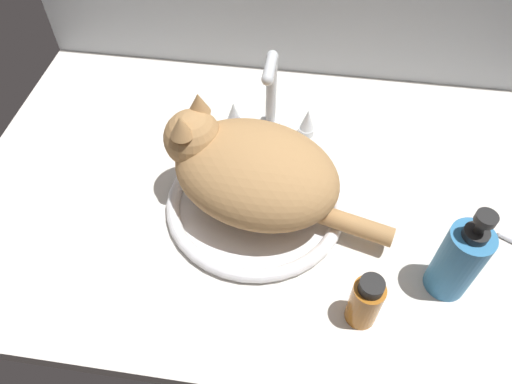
% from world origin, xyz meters
% --- Properties ---
extents(countertop, '(1.13, 0.71, 0.03)m').
position_xyz_m(countertop, '(0.00, 0.00, 0.01)').
color(countertop, silver).
rests_on(countertop, ground).
extents(backsplash_wall, '(1.13, 0.02, 0.35)m').
position_xyz_m(backsplash_wall, '(0.00, 0.37, 0.17)').
color(backsplash_wall, '#B2B7BC').
rests_on(backsplash_wall, ground).
extents(sink_basin, '(0.31, 0.31, 0.02)m').
position_xyz_m(sink_basin, '(-0.04, -0.04, 0.04)').
color(sink_basin, white).
rests_on(sink_basin, countertop).
extents(faucet, '(0.18, 0.09, 0.19)m').
position_xyz_m(faucet, '(-0.04, 0.15, 0.10)').
color(faucet, silver).
rests_on(faucet, countertop).
extents(cat, '(0.39, 0.27, 0.17)m').
position_xyz_m(cat, '(-0.05, -0.04, 0.12)').
color(cat, tan).
rests_on(cat, sink_basin).
extents(soap_pump_bottle, '(0.06, 0.06, 0.18)m').
position_xyz_m(soap_pump_bottle, '(0.28, -0.15, 0.10)').
color(soap_pump_bottle, teal).
rests_on(soap_pump_bottle, countertop).
extents(amber_bottle, '(0.05, 0.05, 0.10)m').
position_xyz_m(amber_bottle, '(0.15, -0.22, 0.08)').
color(amber_bottle, '#B2661E').
rests_on(amber_bottle, countertop).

